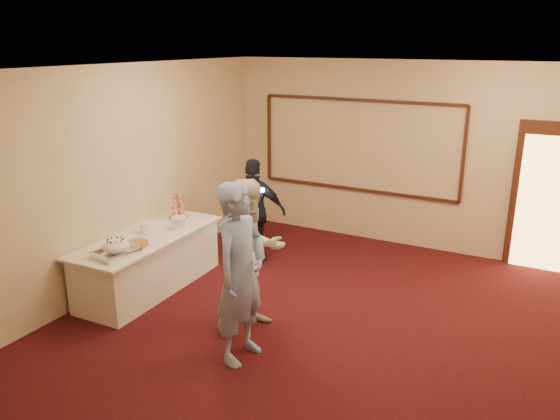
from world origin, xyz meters
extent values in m
plane|color=black|center=(0.00, 0.00, 0.00)|extent=(7.00, 7.00, 0.00)
cube|color=beige|center=(0.00, 3.50, 1.50)|extent=(6.00, 0.04, 3.00)
cube|color=beige|center=(0.00, -3.50, 1.50)|extent=(6.00, 0.04, 3.00)
cube|color=beige|center=(-3.00, 0.00, 1.50)|extent=(0.04, 7.00, 3.00)
cube|color=white|center=(0.00, 0.00, 3.00)|extent=(6.00, 7.00, 0.04)
cube|color=#361710|center=(-0.80, 3.47, 0.85)|extent=(3.40, 0.04, 0.05)
cube|color=#361710|center=(-0.80, 3.47, 2.35)|extent=(3.40, 0.04, 0.05)
cube|color=#361710|center=(-2.50, 3.47, 1.60)|extent=(0.05, 0.04, 1.50)
cube|color=#361710|center=(0.90, 3.47, 1.60)|extent=(0.05, 0.04, 1.50)
cube|color=#361710|center=(2.15, 3.46, 1.10)|extent=(1.05, 0.06, 2.20)
cube|color=#FFBF66|center=(2.15, 3.43, 1.00)|extent=(0.85, 0.02, 2.00)
cube|color=white|center=(-2.56, 0.19, 0.37)|extent=(0.83, 2.19, 0.74)
cube|color=white|center=(-2.56, 0.19, 0.76)|extent=(0.93, 2.31, 0.03)
cube|color=silver|center=(-2.41, -0.54, 0.79)|extent=(0.46, 0.55, 0.04)
ellipsoid|color=white|center=(-2.41, -0.54, 0.89)|extent=(0.32, 0.32, 0.15)
cube|color=silver|center=(-2.31, -0.39, 0.82)|extent=(0.12, 0.34, 0.01)
cylinder|color=#E04552|center=(-2.67, 0.99, 0.96)|extent=(0.02, 0.02, 0.38)
cylinder|color=#E04552|center=(-2.67, 0.99, 0.78)|extent=(0.28, 0.28, 0.01)
cylinder|color=#E04552|center=(-2.67, 0.99, 0.93)|extent=(0.22, 0.22, 0.01)
cylinder|color=#E04552|center=(-2.67, 0.99, 1.08)|extent=(0.15, 0.15, 0.01)
cylinder|color=white|center=(-2.64, 0.26, 0.84)|extent=(0.17, 0.17, 0.14)
cylinder|color=white|center=(-2.64, 0.26, 0.91)|extent=(0.18, 0.18, 0.01)
cylinder|color=white|center=(-2.34, 0.60, 0.85)|extent=(0.20, 0.20, 0.17)
cylinder|color=white|center=(-2.34, 0.60, 0.94)|extent=(0.21, 0.21, 0.01)
cylinder|color=white|center=(-2.40, -0.18, 0.78)|extent=(0.31, 0.31, 0.01)
cylinder|color=#915925|center=(-2.40, -0.18, 0.81)|extent=(0.27, 0.27, 0.05)
imported|color=#87A5DD|center=(-0.54, -0.69, 0.98)|extent=(0.51, 0.74, 1.95)
imported|color=silver|center=(-0.78, -0.08, 0.91)|extent=(1.03, 1.11, 1.82)
imported|color=black|center=(-1.76, 1.67, 0.81)|extent=(1.03, 0.69, 1.62)
cube|color=white|center=(-1.57, 1.55, 1.20)|extent=(0.07, 0.04, 0.05)
camera|label=1|loc=(2.25, -5.08, 3.28)|focal=35.00mm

